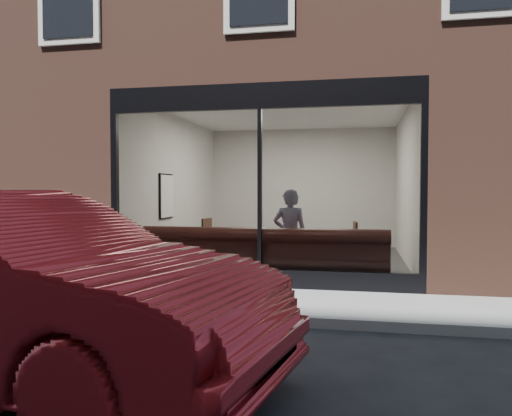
% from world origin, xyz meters
% --- Properties ---
extents(ground, '(120.00, 120.00, 0.00)m').
position_xyz_m(ground, '(0.00, 0.00, 0.00)').
color(ground, black).
rests_on(ground, ground).
extents(sidewalk_near, '(40.00, 2.00, 0.01)m').
position_xyz_m(sidewalk_near, '(0.00, 1.00, 0.01)').
color(sidewalk_near, gray).
rests_on(sidewalk_near, ground).
extents(kerb_near, '(40.00, 0.10, 0.12)m').
position_xyz_m(kerb_near, '(0.00, -0.05, 0.06)').
color(kerb_near, gray).
rests_on(kerb_near, ground).
extents(host_building_pier_left, '(2.50, 12.00, 3.20)m').
position_xyz_m(host_building_pier_left, '(-3.75, 8.00, 1.60)').
color(host_building_pier_left, brown).
rests_on(host_building_pier_left, ground).
extents(host_building_pier_right, '(2.50, 12.00, 3.20)m').
position_xyz_m(host_building_pier_right, '(3.75, 8.00, 1.60)').
color(host_building_pier_right, brown).
rests_on(host_building_pier_right, ground).
extents(host_building_backfill, '(5.00, 6.00, 3.20)m').
position_xyz_m(host_building_backfill, '(0.00, 11.00, 1.60)').
color(host_building_backfill, brown).
rests_on(host_building_backfill, ground).
extents(cafe_floor, '(6.00, 6.00, 0.00)m').
position_xyz_m(cafe_floor, '(0.00, 5.00, 0.02)').
color(cafe_floor, '#2D2D30').
rests_on(cafe_floor, ground).
extents(cafe_ceiling, '(6.00, 6.00, 0.00)m').
position_xyz_m(cafe_ceiling, '(0.00, 5.00, 3.19)').
color(cafe_ceiling, white).
rests_on(cafe_ceiling, host_building_upper).
extents(cafe_wall_back, '(5.00, 0.00, 5.00)m').
position_xyz_m(cafe_wall_back, '(0.00, 7.99, 1.60)').
color(cafe_wall_back, beige).
rests_on(cafe_wall_back, ground).
extents(cafe_wall_left, '(0.00, 6.00, 6.00)m').
position_xyz_m(cafe_wall_left, '(-2.49, 5.00, 1.60)').
color(cafe_wall_left, beige).
rests_on(cafe_wall_left, ground).
extents(cafe_wall_right, '(0.00, 6.00, 6.00)m').
position_xyz_m(cafe_wall_right, '(2.49, 5.00, 1.60)').
color(cafe_wall_right, beige).
rests_on(cafe_wall_right, ground).
extents(storefront_kick, '(5.00, 0.10, 0.30)m').
position_xyz_m(storefront_kick, '(0.00, 2.05, 0.15)').
color(storefront_kick, black).
rests_on(storefront_kick, ground).
extents(storefront_header, '(5.00, 0.10, 0.40)m').
position_xyz_m(storefront_header, '(0.00, 2.05, 3.00)').
color(storefront_header, black).
rests_on(storefront_header, host_building_upper).
extents(storefront_mullion, '(0.06, 0.10, 2.50)m').
position_xyz_m(storefront_mullion, '(0.00, 2.05, 1.55)').
color(storefront_mullion, black).
rests_on(storefront_mullion, storefront_kick).
extents(storefront_glass, '(4.80, 0.00, 4.80)m').
position_xyz_m(storefront_glass, '(0.00, 2.02, 1.55)').
color(storefront_glass, white).
rests_on(storefront_glass, storefront_kick).
extents(banquette, '(4.00, 0.55, 0.45)m').
position_xyz_m(banquette, '(0.00, 2.45, 0.23)').
color(banquette, '#331812').
rests_on(banquette, cafe_floor).
extents(person, '(0.58, 0.40, 1.56)m').
position_xyz_m(person, '(0.40, 2.67, 0.78)').
color(person, '#878FB3').
rests_on(person, cafe_floor).
extents(cafe_table_left, '(0.70, 0.70, 0.04)m').
position_xyz_m(cafe_table_left, '(-1.36, 3.41, 0.74)').
color(cafe_table_left, '#311B13').
rests_on(cafe_table_left, cafe_floor).
extents(cafe_table_right, '(0.65, 0.65, 0.03)m').
position_xyz_m(cafe_table_right, '(1.69, 3.74, 0.74)').
color(cafe_table_right, '#311B13').
rests_on(cafe_table_right, cafe_floor).
extents(cafe_chair_left, '(0.46, 0.46, 0.04)m').
position_xyz_m(cafe_chair_left, '(-1.76, 4.40, 0.24)').
color(cafe_chair_left, '#311B13').
rests_on(cafe_chair_left, cafe_floor).
extents(cafe_chair_right, '(0.49, 0.49, 0.04)m').
position_xyz_m(cafe_chair_right, '(1.28, 3.82, 0.24)').
color(cafe_chair_right, '#311B13').
rests_on(cafe_chair_right, cafe_floor).
extents(wall_poster, '(0.02, 0.67, 0.89)m').
position_xyz_m(wall_poster, '(-2.45, 4.35, 1.41)').
color(wall_poster, white).
rests_on(wall_poster, cafe_wall_left).
extents(parked_car, '(4.89, 2.42, 1.54)m').
position_xyz_m(parked_car, '(-1.32, -2.09, 0.77)').
color(parked_car, maroon).
rests_on(parked_car, ground).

